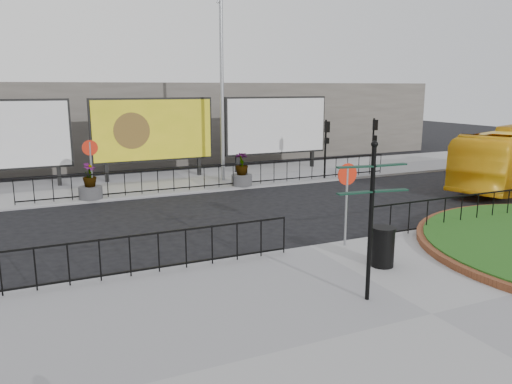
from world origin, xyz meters
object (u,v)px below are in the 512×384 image
lamp_post (222,85)px  litter_bin (383,247)px  planter_a (90,186)px  planter_b (242,173)px  billboard_mid (153,130)px  fingerpost_sign (371,206)px

lamp_post → litter_bin: (-0.62, -13.27, -4.17)m
lamp_post → planter_a: size_ratio=6.07×
planter_b → billboard_mid: bearing=133.1°
litter_bin → planter_a: size_ratio=0.69×
lamp_post → fingerpost_sign: 15.22m
fingerpost_sign → litter_bin: fingerpost_sign is taller
fingerpost_sign → planter_a: size_ratio=2.32×
planter_a → planter_b: planter_b is taller
fingerpost_sign → planter_b: size_ratio=2.21×
billboard_mid → planter_b: bearing=-46.9°
billboard_mid → litter_bin: (2.39, -15.24, -1.95)m
fingerpost_sign → litter_bin: bearing=53.6°
litter_bin → planter_b: bearing=85.3°
billboard_mid → planter_b: size_ratio=3.89×
fingerpost_sign → planter_a: 14.01m
billboard_mid → litter_bin: size_ratio=5.87×
billboard_mid → fingerpost_sign: 16.82m
litter_bin → planter_a: (-5.98, 11.67, 0.02)m
lamp_post → litter_bin: size_ratio=8.74×
litter_bin → planter_a: 13.12m
planter_a → fingerpost_sign: bearing=-71.9°
planter_b → litter_bin: bearing=-94.7°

